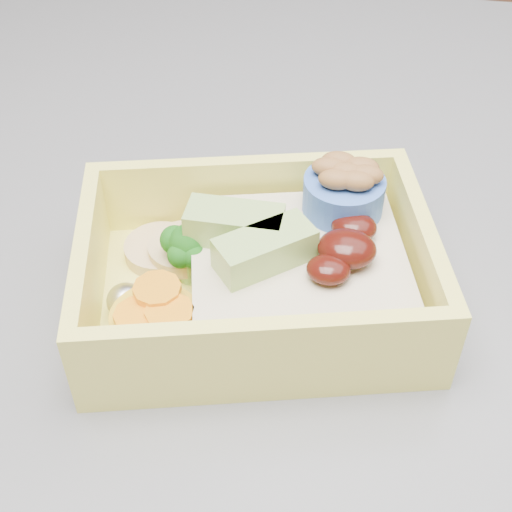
# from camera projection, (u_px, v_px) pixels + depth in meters

# --- Properties ---
(bento_box) EXTENTS (0.23, 0.19, 0.08)m
(bento_box) POSITION_uv_depth(u_px,v_px,m) (266.00, 269.00, 0.43)
(bento_box) COLOR #FCF268
(bento_box) RESTS_ON island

